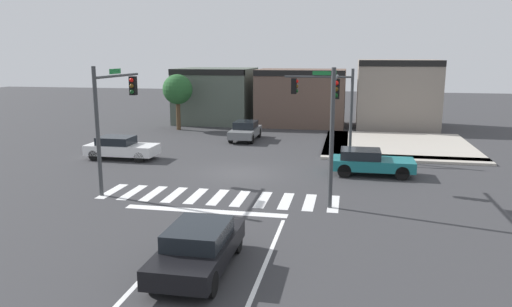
{
  "coord_description": "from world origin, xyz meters",
  "views": [
    {
      "loc": [
        5.66,
        -24.79,
        6.32
      ],
      "look_at": [
        0.89,
        -0.12,
        1.15
      ],
      "focal_mm": 34.21,
      "sensor_mm": 36.0,
      "label": 1
    }
  ],
  "objects_px": {
    "car_teal": "(370,162)",
    "car_black": "(198,247)",
    "traffic_signal_northeast": "(326,98)",
    "traffic_signal_southeast": "(334,108)",
    "car_white": "(121,147)",
    "roadside_tree": "(178,90)",
    "traffic_signal_southwest": "(114,105)",
    "car_gray": "(245,130)"
  },
  "relations": [
    {
      "from": "car_teal",
      "to": "car_black",
      "type": "relative_size",
      "value": 0.97
    },
    {
      "from": "car_teal",
      "to": "traffic_signal_northeast",
      "type": "bearing_deg",
      "value": 122.57
    },
    {
      "from": "car_teal",
      "to": "car_black",
      "type": "bearing_deg",
      "value": -112.66
    },
    {
      "from": "car_teal",
      "to": "car_white",
      "type": "distance_m",
      "value": 14.81
    },
    {
      "from": "traffic_signal_southwest",
      "to": "car_teal",
      "type": "xyz_separation_m",
      "value": [
        12.06,
        4.55,
        -3.23
      ]
    },
    {
      "from": "car_gray",
      "to": "car_white",
      "type": "xyz_separation_m",
      "value": [
        -6.07,
        -7.9,
        -0.02
      ]
    },
    {
      "from": "car_black",
      "to": "roadside_tree",
      "type": "bearing_deg",
      "value": 21.01
    },
    {
      "from": "car_white",
      "to": "car_black",
      "type": "relative_size",
      "value": 0.97
    },
    {
      "from": "car_gray",
      "to": "car_white",
      "type": "relative_size",
      "value": 0.97
    },
    {
      "from": "car_teal",
      "to": "car_white",
      "type": "bearing_deg",
      "value": 175.16
    },
    {
      "from": "car_gray",
      "to": "traffic_signal_northeast",
      "type": "bearing_deg",
      "value": 50.18
    },
    {
      "from": "car_teal",
      "to": "roadside_tree",
      "type": "bearing_deg",
      "value": 139.65
    },
    {
      "from": "car_teal",
      "to": "roadside_tree",
      "type": "relative_size",
      "value": 0.92
    },
    {
      "from": "traffic_signal_southeast",
      "to": "roadside_tree",
      "type": "relative_size",
      "value": 1.25
    },
    {
      "from": "traffic_signal_southwest",
      "to": "car_black",
      "type": "distance_m",
      "value": 11.14
    },
    {
      "from": "traffic_signal_northeast",
      "to": "car_white",
      "type": "height_order",
      "value": "traffic_signal_northeast"
    },
    {
      "from": "traffic_signal_southwest",
      "to": "car_black",
      "type": "height_order",
      "value": "traffic_signal_southwest"
    },
    {
      "from": "car_white",
      "to": "traffic_signal_southwest",
      "type": "bearing_deg",
      "value": -65.05
    },
    {
      "from": "traffic_signal_southeast",
      "to": "car_white",
      "type": "xyz_separation_m",
      "value": [
        -12.95,
        5.42,
        -3.26
      ]
    },
    {
      "from": "car_gray",
      "to": "car_teal",
      "type": "relative_size",
      "value": 0.97
    },
    {
      "from": "traffic_signal_southwest",
      "to": "car_gray",
      "type": "distance_m",
      "value": 14.47
    },
    {
      "from": "car_gray",
      "to": "car_teal",
      "type": "distance_m",
      "value": 12.61
    },
    {
      "from": "traffic_signal_northeast",
      "to": "traffic_signal_southeast",
      "type": "bearing_deg",
      "value": 95.51
    },
    {
      "from": "car_white",
      "to": "traffic_signal_southeast",
      "type": "bearing_deg",
      "value": -22.72
    },
    {
      "from": "car_black",
      "to": "car_white",
      "type": "bearing_deg",
      "value": 33.68
    },
    {
      "from": "traffic_signal_southeast",
      "to": "car_white",
      "type": "bearing_deg",
      "value": 67.28
    },
    {
      "from": "traffic_signal_southeast",
      "to": "traffic_signal_northeast",
      "type": "relative_size",
      "value": 1.06
    },
    {
      "from": "roadside_tree",
      "to": "traffic_signal_northeast",
      "type": "bearing_deg",
      "value": -35.1
    },
    {
      "from": "car_white",
      "to": "car_black",
      "type": "bearing_deg",
      "value": -56.32
    },
    {
      "from": "traffic_signal_southeast",
      "to": "car_gray",
      "type": "height_order",
      "value": "traffic_signal_southeast"
    },
    {
      "from": "traffic_signal_southwest",
      "to": "car_teal",
      "type": "height_order",
      "value": "traffic_signal_southwest"
    },
    {
      "from": "car_teal",
      "to": "roadside_tree",
      "type": "height_order",
      "value": "roadside_tree"
    },
    {
      "from": "car_black",
      "to": "roadside_tree",
      "type": "relative_size",
      "value": 0.95
    },
    {
      "from": "car_gray",
      "to": "car_black",
      "type": "height_order",
      "value": "car_gray"
    },
    {
      "from": "traffic_signal_southwest",
      "to": "car_white",
      "type": "relative_size",
      "value": 1.35
    },
    {
      "from": "traffic_signal_southwest",
      "to": "car_gray",
      "type": "relative_size",
      "value": 1.39
    },
    {
      "from": "car_gray",
      "to": "car_teal",
      "type": "xyz_separation_m",
      "value": [
        8.69,
        -9.15,
        -0.01
      ]
    },
    {
      "from": "car_black",
      "to": "traffic_signal_northeast",
      "type": "bearing_deg",
      "value": -9.27
    },
    {
      "from": "traffic_signal_southwest",
      "to": "car_white",
      "type": "height_order",
      "value": "traffic_signal_southwest"
    },
    {
      "from": "traffic_signal_northeast",
      "to": "traffic_signal_southwest",
      "type": "bearing_deg",
      "value": 42.35
    },
    {
      "from": "car_black",
      "to": "roadside_tree",
      "type": "xyz_separation_m",
      "value": [
        -9.92,
        25.83,
        2.63
      ]
    },
    {
      "from": "traffic_signal_southwest",
      "to": "roadside_tree",
      "type": "xyz_separation_m",
      "value": [
        -3.23,
        17.53,
        -0.58
      ]
    }
  ]
}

